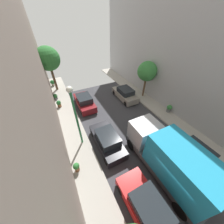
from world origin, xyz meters
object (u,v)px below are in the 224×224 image
parked_car_left_3 (147,209)px  potted_plant_1 (52,83)px  potted_plant_2 (59,104)px  street_tree_0 (48,59)px  potted_plant_4 (169,108)px  lamp_post (75,110)px  parked_car_left_5 (85,102)px  potted_plant_0 (55,97)px  parked_car_left_4 (107,140)px  delivery_truck (170,158)px  potted_plant_5 (76,167)px  parked_car_right_4 (125,94)px  street_tree_1 (147,72)px  parked_car_right_3 (193,154)px

parked_car_left_3 → potted_plant_1: size_ratio=4.58×
potted_plant_1 → potted_plant_2: potted_plant_1 is taller
street_tree_0 → potted_plant_1: 4.21m
potted_plant_4 → lamp_post: size_ratio=0.16×
potted_plant_4 → potted_plant_2: bearing=149.0°
parked_car_left_5 → potted_plant_4: bearing=-33.9°
parked_car_left_5 → potted_plant_0: size_ratio=5.43×
parked_car_left_4 → street_tree_0: size_ratio=0.70×
parked_car_left_5 → potted_plant_0: 4.40m
street_tree_0 → lamp_post: 11.29m
parked_car_left_3 → potted_plant_2: (-2.88, 13.00, -0.10)m
delivery_truck → potted_plant_5: size_ratio=8.15×
parked_car_left_3 → street_tree_0: (-2.52, 17.79, 3.84)m
street_tree_0 → potted_plant_4: (10.89, -11.56, -3.93)m
parked_car_right_4 → potted_plant_2: (-8.28, 1.85, -0.10)m
parked_car_right_4 → potted_plant_0: bearing=155.5°
delivery_truck → potted_plant_0: bearing=112.9°
street_tree_1 → potted_plant_1: size_ratio=5.06×
potted_plant_4 → potted_plant_5: bearing=-169.9°
parked_car_right_4 → street_tree_0: street_tree_0 is taller
potted_plant_4 → parked_car_left_5: bearing=146.1°
parked_car_left_4 → potted_plant_2: size_ratio=4.83×
parked_car_left_5 → potted_plant_1: (-2.93, 7.50, -0.06)m
delivery_truck → street_tree_0: street_tree_0 is taller
parked_car_left_5 → street_tree_0: 7.51m
parked_car_left_3 → lamp_post: (-1.90, 6.55, 3.07)m
potted_plant_2 → street_tree_0: bearing=85.7°
delivery_truck → lamp_post: lamp_post is taller
delivery_truck → potted_plant_5: bearing=152.8°
parked_car_left_3 → lamp_post: 7.48m
street_tree_0 → parked_car_left_4: bearing=-78.6°
parked_car_right_3 → street_tree_1: street_tree_1 is taller
parked_car_left_5 → potted_plant_1: parked_car_left_5 is taller
parked_car_right_4 → potted_plant_2: parked_car_right_4 is taller
parked_car_left_4 → potted_plant_5: 3.13m
parked_car_left_5 → potted_plant_2: 3.11m
street_tree_0 → street_tree_1: size_ratio=1.28×
potted_plant_1 → potted_plant_5: 15.12m
potted_plant_5 → street_tree_1: bearing=29.8°
potted_plant_4 → lamp_post: (-10.27, 0.32, 3.16)m
parked_car_left_4 → potted_plant_4: parked_car_left_4 is taller
parked_car_right_4 → delivery_truck: delivery_truck is taller
parked_car_left_5 → potted_plant_5: parked_car_left_5 is taller
street_tree_1 → potted_plant_1: bearing=140.8°
delivery_truck → potted_plant_4: (5.67, 4.90, -1.16)m
parked_car_left_3 → delivery_truck: 3.19m
potted_plant_0 → potted_plant_4: (11.43, -8.77, 0.08)m
potted_plant_2 → parked_car_left_3: bearing=-77.5°
parked_car_left_5 → lamp_post: size_ratio=0.76×
potted_plant_5 → parked_car_right_3: bearing=-20.6°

